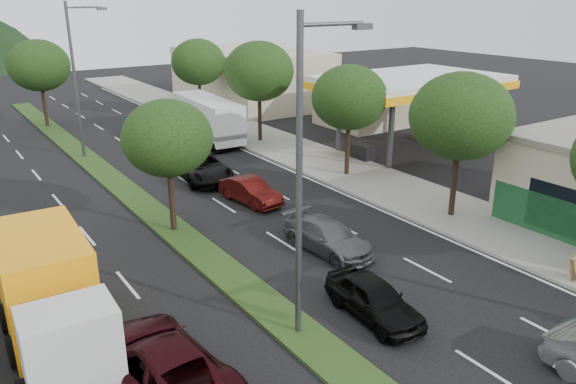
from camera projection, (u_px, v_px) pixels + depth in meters
sidewalk_right at (305, 155)px, 38.04m from camera, size 5.00×90.00×0.15m
median at (108, 176)px, 33.78m from camera, size 1.60×56.00×0.12m
gas_canopy at (410, 85)px, 37.61m from camera, size 12.20×8.20×5.25m
bldg_right_far at (251, 77)px, 55.73m from camera, size 10.00×16.00×5.20m
tree_r_b at (461, 116)px, 25.97m from camera, size 4.80×4.80×6.94m
tree_r_c at (349, 98)px, 32.31m from camera, size 4.40×4.40×6.48m
tree_r_d at (259, 71)px, 39.97m from camera, size 5.00×5.00×7.17m
tree_r_e at (198, 62)px, 47.88m from camera, size 4.60×4.60×6.71m
tree_med_near at (167, 138)px, 24.52m from camera, size 4.00×4.00×6.02m
tree_med_far at (39, 66)px, 44.62m from camera, size 4.80×4.80×6.94m
streetlight_near at (305, 168)px, 16.43m from camera, size 2.60×0.25×10.00m
streetlight_mid at (77, 73)px, 35.95m from camera, size 2.60×0.25×10.00m
suv_maroon at (160, 363)px, 15.44m from camera, size 3.12×5.88×1.57m
car_queue_a at (374, 299)px, 18.89m from camera, size 1.88×4.14×1.38m
car_queue_b at (328, 236)px, 23.83m from camera, size 2.19×4.68×1.32m
car_queue_c at (250, 191)px, 29.34m from camera, size 1.88×4.07×1.29m
car_queue_d at (202, 167)px, 33.02m from camera, size 3.21×5.73×1.51m
car_queue_e at (144, 130)px, 42.53m from camera, size 1.70×4.02×1.36m
car_queue_f at (207, 137)px, 40.11m from camera, size 1.98×4.80×1.39m
box_truck at (50, 300)px, 16.97m from camera, size 3.02×7.14×3.47m
motorhome at (208, 118)px, 41.52m from camera, size 3.04×8.38×3.16m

